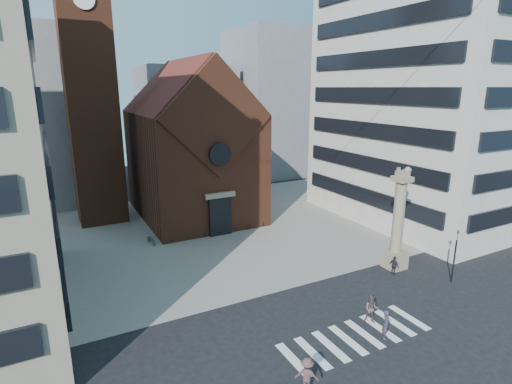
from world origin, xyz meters
TOP-DOWN VIEW (x-y plane):
  - ground at (0.00, 0.00)m, footprint 120.00×120.00m
  - piazza at (0.00, 19.00)m, footprint 46.00×30.00m
  - zebra_crossing at (0.55, -3.00)m, footprint 10.20×3.20m
  - church at (0.00, 25.04)m, footprint 12.00×16.65m
  - campanile at (-10.00, 28.00)m, footprint 5.50×5.50m
  - building_right at (24.00, 12.00)m, footprint 18.00×22.00m
  - bg_block_mid at (6.00, 45.00)m, footprint 14.00×12.00m
  - bg_block_right at (22.00, 42.00)m, footprint 16.00×14.00m
  - lion_column at (10.01, 3.00)m, footprint 1.63×1.60m
  - traffic_light at (12.00, -1.00)m, footprint 0.13×0.16m
  - pedestrian_0 at (2.06, -3.89)m, footprint 0.80×0.74m
  - pedestrian_1 at (2.46, -2.23)m, footprint 1.16×1.15m
  - pedestrian_2 at (9.00, 2.08)m, footprint 0.43×0.93m
  - pedestrian_3 at (-4.71, -5.27)m, footprint 1.37×1.29m
  - scooter_0 at (-6.92, 17.67)m, footprint 0.95×1.83m
  - scooter_1 at (-5.24, 17.67)m, footprint 0.81×1.76m
  - scooter_2 at (-3.56, 17.67)m, footprint 0.95×1.83m
  - scooter_3 at (-1.87, 17.67)m, footprint 0.81×1.76m
  - scooter_4 at (-0.19, 17.67)m, footprint 0.95×1.83m
  - scooter_5 at (1.50, 17.67)m, footprint 0.81×1.76m
  - scooter_6 at (3.18, 17.67)m, footprint 0.95×1.83m
  - scooter_7 at (4.86, 17.67)m, footprint 0.81×1.76m

SIDE VIEW (x-z plane):
  - ground at x=0.00m, z-range 0.00..0.00m
  - zebra_crossing at x=0.55m, z-range 0.00..0.01m
  - piazza at x=0.00m, z-range 0.00..0.05m
  - scooter_0 at x=-6.92m, z-range 0.05..0.97m
  - scooter_2 at x=-3.56m, z-range 0.05..0.97m
  - scooter_4 at x=-0.19m, z-range 0.05..0.97m
  - scooter_6 at x=3.18m, z-range 0.05..0.97m
  - scooter_1 at x=-5.24m, z-range 0.05..1.07m
  - scooter_3 at x=-1.87m, z-range 0.05..1.07m
  - scooter_5 at x=1.50m, z-range 0.05..1.07m
  - scooter_7 at x=4.86m, z-range 0.05..1.07m
  - pedestrian_2 at x=9.00m, z-range 0.00..1.56m
  - pedestrian_0 at x=2.06m, z-range 0.00..1.83m
  - pedestrian_3 at x=-4.71m, z-range 0.00..1.86m
  - pedestrian_1 at x=2.46m, z-range 0.00..1.89m
  - traffic_light at x=12.00m, z-range 0.14..4.44m
  - lion_column at x=10.01m, z-range -0.88..7.79m
  - church at x=0.00m, z-range -1.02..16.98m
  - bg_block_mid at x=6.00m, z-range 0.00..18.00m
  - bg_block_right at x=22.00m, z-range 0.00..24.00m
  - campanile at x=-10.00m, z-range 0.14..31.34m
  - building_right at x=24.00m, z-range 0.00..32.00m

